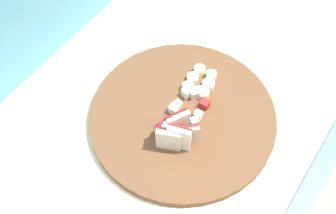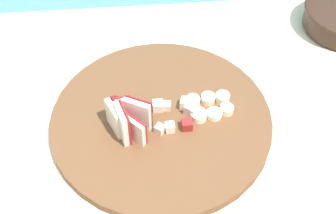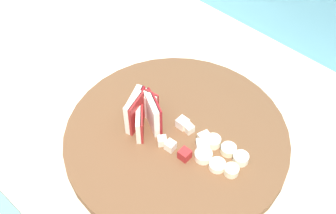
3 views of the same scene
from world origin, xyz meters
The scene contains 5 objects.
tile_backsplash centered at (0.00, 0.35, 0.72)m, with size 2.40×0.04×1.45m, color #5BA3C1.
cutting_board centered at (0.14, -0.02, 0.91)m, with size 0.40×0.40×0.02m, color brown.
apple_wedge_fan centered at (0.08, -0.04, 0.95)m, with size 0.08×0.08×0.07m.
apple_dice_pile centered at (0.17, -0.02, 0.93)m, with size 0.09×0.08×0.02m.
banana_slice_rows centered at (0.23, -0.01, 0.92)m, with size 0.08×0.07×0.02m.
Camera 2 is at (0.11, -0.55, 1.56)m, focal length 49.67 mm.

